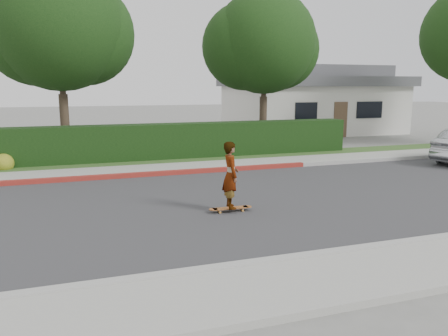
{
  "coord_description": "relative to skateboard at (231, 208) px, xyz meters",
  "views": [
    {
      "loc": [
        -7.01,
        -10.43,
        3.01
      ],
      "look_at": [
        -3.61,
        -0.29,
        1.0
      ],
      "focal_mm": 35.0,
      "sensor_mm": 36.0,
      "label": 1
    }
  ],
  "objects": [
    {
      "name": "skateboarder",
      "position": [
        -0.0,
        -0.0,
        0.82
      ],
      "size": [
        0.43,
        0.62,
        1.62
      ],
      "primitive_type": "imported",
      "rotation": [
        0.0,
        0.0,
        1.49
      ],
      "color": "white",
      "rests_on": "skateboard"
    },
    {
      "name": "tree_left",
      "position": [
        -3.91,
        9.48,
        5.17
      ],
      "size": [
        5.99,
        5.21,
        8.0
      ],
      "color": "#33261C",
      "rests_on": "ground"
    },
    {
      "name": "sidewalk_far",
      "position": [
        3.61,
        5.79,
        -0.03
      ],
      "size": [
        60.0,
        1.6,
        0.12
      ],
      "primitive_type": "cube",
      "color": "gray",
      "rests_on": "ground"
    },
    {
      "name": "skateboard",
      "position": [
        0.0,
        0.0,
        0.0
      ],
      "size": [
        1.08,
        0.25,
        0.1
      ],
      "rotation": [
        0.0,
        0.0,
        -0.04
      ],
      "color": "#B47731",
      "rests_on": "ground"
    },
    {
      "name": "curb_far",
      "position": [
        3.61,
        4.89,
        -0.02
      ],
      "size": [
        60.0,
        0.2,
        0.15
      ],
      "primitive_type": "cube",
      "color": "#9E9E99",
      "rests_on": "ground"
    },
    {
      "name": "planting_strip",
      "position": [
        3.61,
        7.39,
        -0.04
      ],
      "size": [
        60.0,
        1.6,
        0.1
      ],
      "primitive_type": "cube",
      "color": "#2D4C1E",
      "rests_on": "ground"
    },
    {
      "name": "curb_red_section",
      "position": [
        -1.39,
        4.89,
        -0.02
      ],
      "size": [
        12.0,
        0.21,
        0.15
      ],
      "primitive_type": "cube",
      "color": "maroon",
      "rests_on": "ground"
    },
    {
      "name": "tree_center",
      "position": [
        5.09,
        9.98,
        4.81
      ],
      "size": [
        5.66,
        4.84,
        7.44
      ],
      "color": "#33261C",
      "rests_on": "ground"
    },
    {
      "name": "house",
      "position": [
        11.61,
        16.79,
        2.0
      ],
      "size": [
        10.6,
        8.6,
        4.3
      ],
      "color": "beige",
      "rests_on": "ground"
    },
    {
      "name": "hedge",
      "position": [
        0.61,
        7.99,
        0.66
      ],
      "size": [
        15.0,
        1.0,
        1.5
      ],
      "primitive_type": "cube",
      "color": "black",
      "rests_on": "ground"
    },
    {
      "name": "road",
      "position": [
        3.61,
        0.79,
        -0.09
      ],
      "size": [
        60.0,
        8.0,
        0.01
      ],
      "primitive_type": "cube",
      "color": "#2D2D30",
      "rests_on": "ground"
    },
    {
      "name": "ground",
      "position": [
        3.61,
        0.79,
        -0.09
      ],
      "size": [
        120.0,
        120.0,
        0.0
      ],
      "primitive_type": "plane",
      "color": "slate",
      "rests_on": "ground"
    }
  ]
}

